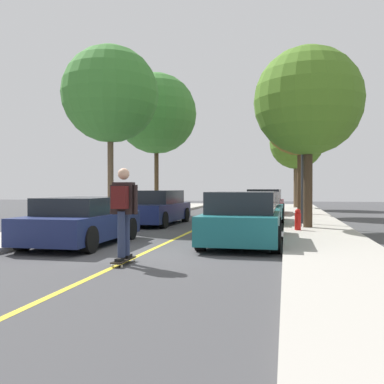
# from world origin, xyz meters

# --- Properties ---
(ground) EXTENTS (80.00, 80.00, 0.00)m
(ground) POSITION_xyz_m (0.00, 0.00, 0.00)
(ground) COLOR #424244
(sidewalk_right) EXTENTS (2.29, 56.00, 0.14)m
(sidewalk_right) POSITION_xyz_m (4.30, 0.00, 0.07)
(sidewalk_right) COLOR #ADA89E
(sidewalk_right) RESTS_ON ground
(center_line) EXTENTS (0.12, 39.20, 0.01)m
(center_line) POSITION_xyz_m (0.00, 4.00, 0.00)
(center_line) COLOR gold
(center_line) RESTS_ON ground
(parked_car_left_nearest) EXTENTS (1.96, 4.10, 1.26)m
(parked_car_left_nearest) POSITION_xyz_m (-2.10, 1.04, 0.63)
(parked_car_left_nearest) COLOR navy
(parked_car_left_nearest) RESTS_ON ground
(parked_car_left_near) EXTENTS (2.09, 4.66, 1.41)m
(parked_car_left_near) POSITION_xyz_m (-2.10, 7.57, 0.69)
(parked_car_left_near) COLOR navy
(parked_car_left_near) RESTS_ON ground
(parked_car_right_nearest) EXTENTS (2.00, 4.29, 1.41)m
(parked_car_right_nearest) POSITION_xyz_m (2.10, 2.00, 0.68)
(parked_car_right_nearest) COLOR #196066
(parked_car_right_nearest) RESTS_ON ground
(parked_car_right_near) EXTENTS (2.09, 4.28, 1.35)m
(parked_car_right_near) POSITION_xyz_m (2.10, 8.13, 0.67)
(parked_car_right_near) COLOR #196066
(parked_car_right_near) RESTS_ON ground
(parked_car_right_far) EXTENTS (2.08, 4.51, 1.45)m
(parked_car_right_far) POSITION_xyz_m (2.10, 14.02, 0.70)
(parked_car_right_far) COLOR maroon
(parked_car_right_far) RESTS_ON ground
(street_tree_left_nearest) EXTENTS (4.04, 4.04, 7.33)m
(street_tree_left_nearest) POSITION_xyz_m (-3.97, 7.27, 5.44)
(street_tree_left_nearest) COLOR brown
(street_tree_left_nearest) RESTS_ON sidewalk_left
(street_tree_left_near) EXTENTS (4.56, 4.56, 7.89)m
(street_tree_left_near) POSITION_xyz_m (-3.97, 13.75, 5.74)
(street_tree_left_near) COLOR #4C3823
(street_tree_left_near) RESTS_ON sidewalk_left
(street_tree_right_nearest) EXTENTS (3.78, 3.78, 6.31)m
(street_tree_right_nearest) POSITION_xyz_m (3.97, 6.01, 4.55)
(street_tree_right_nearest) COLOR #3D2D1E
(street_tree_right_nearest) RESTS_ON sidewalk_right
(street_tree_right_near) EXTENTS (4.05, 4.05, 7.17)m
(street_tree_right_near) POSITION_xyz_m (3.97, 14.07, 5.27)
(street_tree_right_near) COLOR #4C3823
(street_tree_right_near) RESTS_ON sidewalk_right
(street_tree_right_far) EXTENTS (3.82, 3.82, 6.56)m
(street_tree_right_far) POSITION_xyz_m (3.97, 21.79, 4.76)
(street_tree_right_far) COLOR brown
(street_tree_right_far) RESTS_ON sidewalk_right
(fire_hydrant) EXTENTS (0.20, 0.20, 0.70)m
(fire_hydrant) POSITION_xyz_m (3.60, 4.88, 0.49)
(fire_hydrant) COLOR #B2140F
(fire_hydrant) RESTS_ON sidewalk_right
(streetlamp) EXTENTS (0.36, 0.24, 6.11)m
(streetlamp) POSITION_xyz_m (3.85, 7.59, 3.60)
(streetlamp) COLOR #38383D
(streetlamp) RESTS_ON sidewalk_right
(skateboard) EXTENTS (0.22, 0.84, 0.10)m
(skateboard) POSITION_xyz_m (0.08, -1.48, 0.09)
(skateboard) COLOR black
(skateboard) RESTS_ON ground
(skateboarder) EXTENTS (0.58, 0.70, 1.80)m
(skateboarder) POSITION_xyz_m (0.08, -1.51, 1.13)
(skateboarder) COLOR black
(skateboarder) RESTS_ON skateboard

